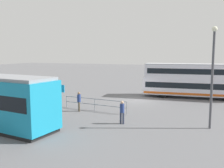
# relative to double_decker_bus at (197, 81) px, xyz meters

# --- Properties ---
(ground_plane) EXTENTS (160.00, 160.00, 0.00)m
(ground_plane) POSITION_rel_double_decker_bus_xyz_m (5.79, 3.93, -1.99)
(ground_plane) COLOR slate
(double_decker_bus) EXTENTS (12.08, 3.46, 3.88)m
(double_decker_bus) POSITION_rel_double_decker_bus_xyz_m (0.00, 0.00, 0.00)
(double_decker_bus) COLOR silver
(double_decker_bus) RESTS_ON ground
(pedestrian_near_railing) EXTENTS (0.44, 0.44, 1.71)m
(pedestrian_near_railing) POSITION_rel_double_decker_bus_xyz_m (9.24, 10.63, -1.01)
(pedestrian_near_railing) COLOR #4C3F2D
(pedestrian_near_railing) RESTS_ON ground
(pedestrian_crossing) EXTENTS (0.37, 0.37, 1.68)m
(pedestrian_crossing) POSITION_rel_double_decker_bus_xyz_m (4.46, 12.91, -1.03)
(pedestrian_crossing) COLOR #33384C
(pedestrian_crossing) RESTS_ON ground
(pedestrian_railing) EXTENTS (6.23, 0.67, 1.08)m
(pedestrian_railing) POSITION_rel_double_decker_bus_xyz_m (8.08, 9.86, -1.27)
(pedestrian_railing) COLOR gray
(pedestrian_railing) RESTS_ON ground
(info_sign) EXTENTS (1.04, 0.25, 2.38)m
(info_sign) POSITION_rel_double_decker_bus_xyz_m (11.10, 10.69, -0.36)
(info_sign) COLOR slate
(info_sign) RESTS_ON ground
(street_lamp) EXTENTS (0.36, 0.36, 6.80)m
(street_lamp) POSITION_rel_double_decker_bus_xyz_m (-1.44, 11.78, 1.99)
(street_lamp) COLOR #4C4C51
(street_lamp) RESTS_ON ground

